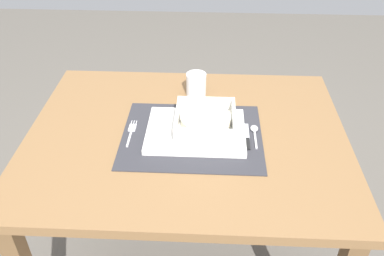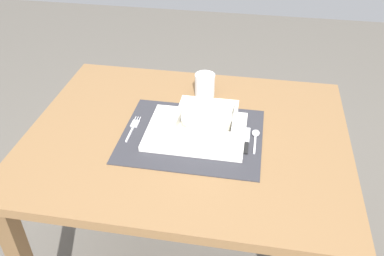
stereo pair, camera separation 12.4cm
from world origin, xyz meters
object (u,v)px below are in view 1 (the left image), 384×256
object	(u,v)px
butter_knife	(247,138)
bread_knife	(239,138)
drinking_glass	(196,85)
dining_table	(187,158)
spoon	(254,131)
fork	(132,131)
porridge_bowl	(205,121)

from	to	relation	value
butter_knife	bread_knife	xyz separation A→B (m)	(-0.02, 0.00, 0.00)
drinking_glass	dining_table	bearing A→B (deg)	-94.90
dining_table	butter_knife	bearing A→B (deg)	-6.53
dining_table	spoon	bearing A→B (deg)	3.86
spoon	drinking_glass	world-z (taller)	drinking_glass
fork	bread_knife	xyz separation A→B (m)	(0.33, -0.02, 0.00)
butter_knife	spoon	bearing A→B (deg)	53.04
porridge_bowl	bread_knife	bearing A→B (deg)	-17.67
spoon	drinking_glass	size ratio (longest dim) A/B	1.39
porridge_bowl	fork	size ratio (longest dim) A/B	1.36
spoon	butter_knife	xyz separation A→B (m)	(-0.02, -0.04, -0.00)
fork	butter_knife	size ratio (longest dim) A/B	1.05
bread_knife	spoon	bearing A→B (deg)	34.10
dining_table	porridge_bowl	world-z (taller)	porridge_bowl
spoon	butter_knife	distance (m)	0.04
butter_knife	fork	bearing A→B (deg)	174.53
drinking_glass	fork	bearing A→B (deg)	-128.89
dining_table	fork	world-z (taller)	fork
dining_table	bread_knife	world-z (taller)	bread_knife
fork	spoon	distance (m)	0.38
dining_table	spoon	distance (m)	0.23
bread_knife	butter_knife	bearing A→B (deg)	-2.89
butter_knife	drinking_glass	bearing A→B (deg)	120.47
porridge_bowl	butter_knife	size ratio (longest dim) A/B	1.42
porridge_bowl	spoon	world-z (taller)	porridge_bowl
fork	drinking_glass	bearing A→B (deg)	50.67
porridge_bowl	dining_table	bearing A→B (deg)	-167.74
porridge_bowl	bread_knife	world-z (taller)	porridge_bowl
porridge_bowl	spoon	bearing A→B (deg)	0.63
spoon	butter_knife	world-z (taller)	spoon
dining_table	fork	size ratio (longest dim) A/B	7.39
drinking_glass	bread_knife	bearing A→B (deg)	-61.10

